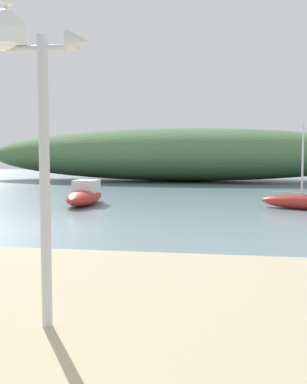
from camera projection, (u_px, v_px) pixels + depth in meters
name	position (u px, v px, depth m)	size (l,w,h in m)	color
ground_plane	(20.00, 229.00, 13.39)	(120.00, 120.00, 0.00)	gray
distant_hill	(181.00, 155.00, 40.14)	(36.24, 11.69, 4.73)	#517547
mast_structure	(22.00, 70.00, 4.97)	(1.21, 0.49, 3.62)	silver
sailboat_far_right	(302.00, 201.00, 18.41)	(3.52, 2.31, 3.55)	#B72D28
motorboat_outer_mooring	(85.00, 195.00, 20.09)	(1.58, 4.22, 1.11)	#B72D28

